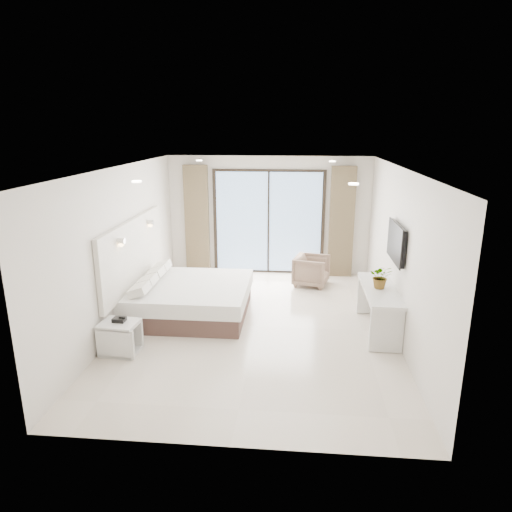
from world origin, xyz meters
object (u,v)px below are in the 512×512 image
object	(u,v)px
nightstand	(120,338)
armchair	(311,269)
bed	(190,298)
console_desk	(379,300)

from	to	relation	value
nightstand	armchair	distance (m)	4.50
bed	armchair	world-z (taller)	bed
bed	nightstand	xyz separation A→B (m)	(-0.70, -1.56, -0.06)
nightstand	armchair	xyz separation A→B (m)	(2.96, 3.39, 0.11)
nightstand	console_desk	size ratio (longest dim) A/B	0.35
nightstand	armchair	size ratio (longest dim) A/B	0.82
console_desk	armchair	size ratio (longest dim) A/B	2.34
nightstand	armchair	world-z (taller)	armchair
nightstand	armchair	bearing A→B (deg)	54.12
bed	armchair	xyz separation A→B (m)	(2.25, 1.83, 0.05)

